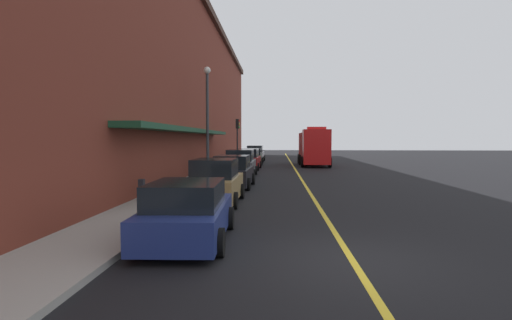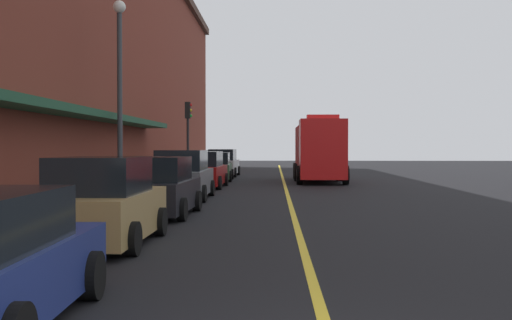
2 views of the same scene
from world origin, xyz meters
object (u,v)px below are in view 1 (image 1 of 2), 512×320
Objects in this scene: parked_car_6 at (255,154)px; fire_truck at (313,148)px; parked_car_0 at (187,213)px; parked_car_3 at (241,164)px; traffic_light_near at (237,133)px; street_lamp_left at (207,110)px; parking_meter_1 at (142,194)px; parked_car_4 at (248,160)px; parked_car_1 at (216,183)px; parked_car_5 at (252,157)px; parked_car_2 at (233,172)px; parking_meter_0 at (239,154)px.

parked_car_6 is 0.63× the size of fire_truck.
parked_car_0 is 16.69m from parked_car_3.
fire_truck is 1.78× the size of traffic_light_near.
traffic_light_near is (-7.29, -1.44, 1.41)m from fire_truck.
street_lamp_left reaches higher than parked_car_3.
parked_car_3 is 17.96m from parked_car_6.
parked_car_0 is at bearing -31.77° from parking_meter_1.
parked_car_3 is 4.48m from street_lamp_left.
parked_car_6 is at bearing 1.67° from parked_car_4.
parked_car_6 is 8.10m from traffic_light_near.
fire_truck is at bearing 59.93° from street_lamp_left.
parked_car_0 is 1.03× the size of parked_car_1.
traffic_light_near is (-1.26, 3.79, 2.33)m from parked_car_4.
street_lamp_left is at bearing 170.78° from parked_car_5.
fire_truck is 7.56m from traffic_light_near.
street_lamp_left reaches higher than parked_car_0.
parked_car_0 is 1.01× the size of parked_car_2.
parked_car_4 is 0.62× the size of fire_truck.
parked_car_5 is at bearing 82.38° from street_lamp_left.
parked_car_0 is 0.90× the size of parked_car_4.
traffic_light_near is (-1.27, -2.18, 2.38)m from parked_car_5.
parked_car_1 is at bearing -179.97° from parked_car_3.
parked_car_6 reaches higher than parked_car_0.
parked_car_2 is at bearing 178.64° from parked_car_5.
parked_car_6 is at bearing -1.59° from parked_car_0.
parked_car_6 reaches higher than parked_car_2.
parked_car_5 is at bearing 2.08° from parked_car_2.
parking_meter_0 is (-1.32, 5.69, 0.23)m from parked_car_4.
traffic_light_near reaches higher than fire_truck.
parked_car_5 is 1.01× the size of traffic_light_near.
parked_car_4 is 5.96m from parked_car_5.
parked_car_6 reaches higher than parking_meter_1.
traffic_light_near is (-1.35, 15.94, 2.35)m from parked_car_2.
parked_car_1 reaches higher than parked_car_0.
parked_car_5 is at bearing -1.52° from parked_car_0.
parking_meter_0 is at bearing 87.58° from street_lamp_left.
parked_car_6 is at bearing 0.61° from parked_car_1.
parked_car_2 is at bearing -177.80° from parked_car_4.
parked_car_5 is at bearing -0.09° from parked_car_3.
fire_truck is at bearing -27.20° from parked_car_3.
parking_meter_0 is at bearing 14.88° from parked_car_4.
parked_car_3 is 1.11× the size of traffic_light_near.
parked_car_5 is at bearing -178.80° from parked_car_6.
fire_truck is 5.77× the size of parking_meter_0.
parked_car_4 is 9.43m from street_lamp_left.
fire_truck reaches higher than parked_car_2.
parking_meter_1 is at bearing 56.41° from parked_car_0.
parked_car_6 is 3.65× the size of parking_meter_0.
parked_car_4 is 0.68× the size of street_lamp_left.
parked_car_2 is 10.22m from parking_meter_1.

